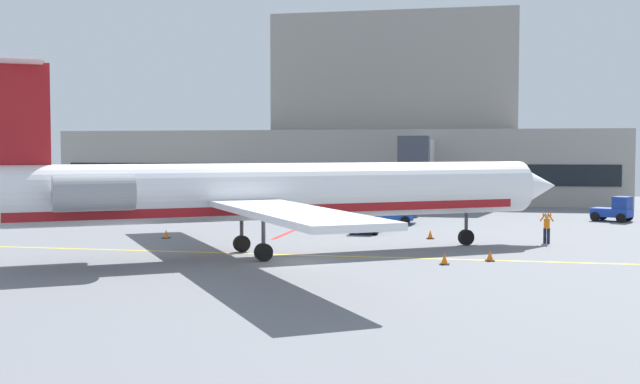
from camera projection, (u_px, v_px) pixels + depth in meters
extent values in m
cube|color=slate|center=(295.00, 262.00, 38.85)|extent=(120.00, 120.00, 0.10)
cube|color=yellow|center=(305.00, 255.00, 41.08)|extent=(108.00, 0.24, 0.01)
cube|color=red|center=(288.00, 233.00, 52.12)|extent=(0.30, 8.00, 0.01)
cube|color=gray|center=(337.00, 166.00, 84.86)|extent=(58.63, 11.91, 7.51)
cube|color=gray|center=(395.00, 74.00, 86.04)|extent=(26.01, 8.34, 12.55)
cube|color=black|center=(326.00, 174.00, 79.03)|extent=(56.28, 0.12, 2.05)
cube|color=silver|center=(422.00, 152.00, 69.73)|extent=(1.40, 14.69, 2.40)
cube|color=#2D333D|center=(414.00, 153.00, 61.67)|extent=(2.40, 2.00, 2.64)
cylinder|color=#4C4C51|center=(426.00, 186.00, 75.63)|extent=(0.44, 0.44, 4.07)
cylinder|color=#4C4C51|center=(415.00, 193.00, 63.51)|extent=(0.44, 0.44, 4.07)
cylinder|color=white|center=(279.00, 191.00, 40.97)|extent=(26.60, 19.05, 2.95)
cube|color=maroon|center=(279.00, 207.00, 41.01)|extent=(23.94, 17.14, 0.53)
cone|color=white|center=(533.00, 186.00, 46.94)|extent=(4.31, 4.21, 2.89)
cube|color=white|center=(199.00, 193.00, 47.83)|extent=(10.51, 13.35, 0.28)
cube|color=white|center=(291.00, 213.00, 32.41)|extent=(10.51, 13.35, 0.28)
cylinder|color=gray|center=(84.00, 188.00, 39.54)|extent=(3.85, 3.31, 1.62)
cylinder|color=gray|center=(94.00, 193.00, 35.23)|extent=(3.85, 3.31, 1.62)
cube|color=maroon|center=(20.00, 114.00, 36.07)|extent=(2.35, 1.67, 4.71)
cube|color=white|center=(19.00, 62.00, 35.94)|extent=(4.34, 5.08, 0.20)
cylinder|color=#3F3F44|center=(466.00, 221.00, 45.32)|extent=(0.20, 0.20, 1.42)
cylinder|color=black|center=(466.00, 237.00, 45.37)|extent=(0.94, 0.79, 0.90)
cylinder|color=#3F3F44|center=(242.00, 226.00, 42.30)|extent=(0.20, 0.20, 1.42)
cylinder|color=black|center=(242.00, 244.00, 42.35)|extent=(0.94, 0.79, 0.90)
cylinder|color=#3F3F44|center=(263.00, 233.00, 38.74)|extent=(0.20, 0.20, 1.42)
cylinder|color=black|center=(264.00, 252.00, 38.79)|extent=(0.94, 0.79, 0.90)
cube|color=#1E4CB2|center=(385.00, 216.00, 57.89)|extent=(4.25, 2.44, 0.53)
cube|color=#1A4197|center=(370.00, 205.00, 57.88)|extent=(1.85, 1.85, 1.05)
cylinder|color=black|center=(366.00, 221.00, 57.06)|extent=(0.74, 0.40, 0.70)
cylinder|color=black|center=(366.00, 219.00, 58.83)|extent=(0.74, 0.40, 0.70)
cylinder|color=black|center=(405.00, 221.00, 56.98)|extent=(0.74, 0.40, 0.70)
cylinder|color=black|center=(403.00, 219.00, 58.75)|extent=(0.74, 0.40, 0.70)
cube|color=#1E4CB2|center=(367.00, 224.00, 52.12)|extent=(1.73, 3.67, 0.47)
cube|color=#1A4197|center=(370.00, 212.00, 53.06)|extent=(1.47, 1.51, 0.91)
cylinder|color=black|center=(360.00, 225.00, 53.55)|extent=(0.31, 0.71, 0.70)
cylinder|color=black|center=(382.00, 226.00, 53.16)|extent=(0.31, 0.71, 0.70)
cylinder|color=black|center=(352.00, 229.00, 51.11)|extent=(0.31, 0.71, 0.70)
cylinder|color=black|center=(376.00, 230.00, 50.72)|extent=(0.31, 0.71, 0.70)
cube|color=#19389E|center=(612.00, 212.00, 60.46)|extent=(3.25, 2.77, 0.65)
cube|color=navy|center=(622.00, 203.00, 59.92)|extent=(1.68, 1.84, 0.93)
cylinder|color=black|center=(628.00, 217.00, 60.49)|extent=(0.75, 0.57, 0.70)
cylinder|color=black|center=(621.00, 218.00, 59.22)|extent=(0.75, 0.57, 0.70)
cylinder|color=black|center=(603.00, 215.00, 61.74)|extent=(0.75, 0.57, 0.70)
cylinder|color=black|center=(595.00, 217.00, 60.46)|extent=(0.75, 0.57, 0.70)
cylinder|color=white|center=(180.00, 192.00, 71.80)|extent=(4.66, 3.29, 2.52)
sphere|color=white|center=(203.00, 192.00, 71.78)|extent=(2.47, 2.47, 2.47)
sphere|color=white|center=(157.00, 192.00, 71.82)|extent=(2.47, 2.47, 2.47)
cube|color=#59595B|center=(167.00, 208.00, 72.14)|extent=(0.60, 2.27, 0.35)
cube|color=#59595B|center=(193.00, 208.00, 71.62)|extent=(0.60, 2.27, 0.35)
cylinder|color=#191E33|center=(548.00, 236.00, 46.11)|extent=(0.18, 0.18, 0.90)
cylinder|color=#191E33|center=(545.00, 236.00, 46.20)|extent=(0.18, 0.18, 0.90)
cylinder|color=orange|center=(547.00, 223.00, 46.12)|extent=(0.34, 0.34, 0.56)
sphere|color=tan|center=(547.00, 217.00, 46.09)|extent=(0.24, 0.24, 0.24)
cylinder|color=orange|center=(551.00, 217.00, 46.00)|extent=(0.40, 0.18, 0.50)
cylinder|color=#F2590C|center=(551.00, 214.00, 45.99)|extent=(0.06, 0.06, 0.28)
cylinder|color=orange|center=(543.00, 217.00, 46.19)|extent=(0.40, 0.18, 0.50)
cylinder|color=#F2590C|center=(543.00, 213.00, 46.18)|extent=(0.06, 0.06, 0.28)
cone|color=orange|center=(430.00, 234.00, 48.58)|extent=(0.36, 0.36, 0.55)
cube|color=black|center=(430.00, 238.00, 48.59)|extent=(0.47, 0.47, 0.04)
cone|color=orange|center=(490.00, 256.00, 38.91)|extent=(0.36, 0.36, 0.55)
cube|color=black|center=(490.00, 261.00, 38.92)|extent=(0.47, 0.47, 0.04)
cone|color=orange|center=(166.00, 234.00, 48.91)|extent=(0.36, 0.36, 0.55)
cube|color=black|center=(166.00, 238.00, 48.93)|extent=(0.47, 0.47, 0.04)
cone|color=orange|center=(444.00, 259.00, 37.72)|extent=(0.36, 0.36, 0.55)
cube|color=black|center=(444.00, 264.00, 37.73)|extent=(0.47, 0.47, 0.04)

